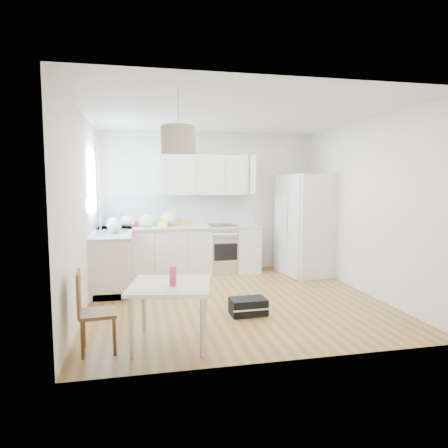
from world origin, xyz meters
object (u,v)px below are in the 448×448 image
object	(u,v)px
dining_table	(170,290)
gym_bag	(248,306)
refrigerator	(307,225)
dining_chair	(98,311)

from	to	relation	value
dining_table	gym_bag	distance (m)	1.40
refrigerator	dining_chair	bearing A→B (deg)	-149.15
refrigerator	dining_table	size ratio (longest dim) A/B	1.91
refrigerator	gym_bag	bearing A→B (deg)	-137.87
dining_table	dining_chair	distance (m)	0.76
refrigerator	dining_chair	xyz separation A→B (m)	(-3.50, -2.80, -0.52)
dining_table	gym_bag	size ratio (longest dim) A/B	2.10
dining_table	dining_chair	bearing A→B (deg)	-165.70
refrigerator	gym_bag	world-z (taller)	refrigerator
dining_chair	gym_bag	size ratio (longest dim) A/B	1.82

